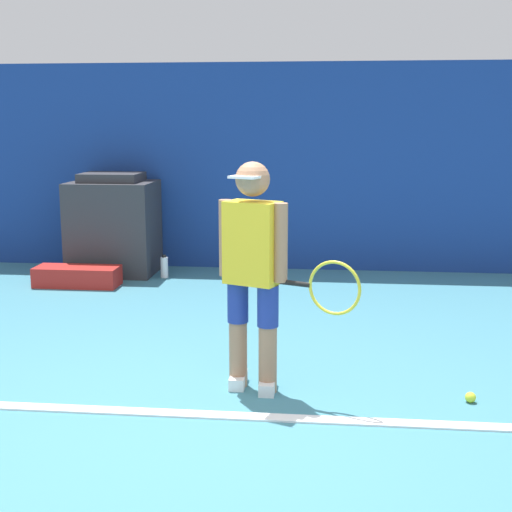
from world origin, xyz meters
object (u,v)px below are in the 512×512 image
Objects in this scene: tennis_player at (255,267)px; covered_chair at (114,226)px; tennis_ball at (470,397)px; water_bottle at (164,267)px; equipment_bag at (77,276)px.

covered_chair is (-2.00, 3.43, -0.27)m from tennis_player.
tennis_player reaches higher than tennis_ball.
tennis_ball is at bearing -46.14° from covered_chair.
tennis_ball is at bearing 18.13° from tennis_player.
tennis_ball is 0.26× the size of water_bottle.
covered_chair is 0.79m from water_bottle.
covered_chair is 4.49× the size of water_bottle.
tennis_ball is 0.08× the size of equipment_bag.
covered_chair is at bearing 162.82° from water_bottle.
tennis_player is 21.98× the size of tennis_ball.
covered_chair is at bearing 133.86° from tennis_ball.
tennis_ball is at bearing -38.24° from equipment_bag.
equipment_bag is (-0.20, -0.69, -0.45)m from covered_chair.
covered_chair is (-3.38, 3.51, 0.52)m from tennis_ball.
tennis_player is 1.68× the size of equipment_bag.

